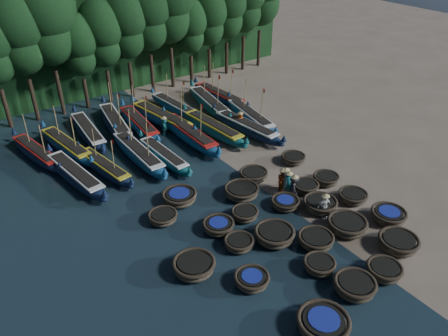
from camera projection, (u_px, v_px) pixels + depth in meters
ground at (263, 189)px, 29.53m from camera, size 120.00×120.00×0.00m
foliage_wall at (111, 38)px, 43.06m from camera, size 40.00×3.00×10.00m
coracle_1 at (323, 324)px, 19.62m from camera, size 2.96×2.96×0.83m
coracle_2 at (355, 286)px, 21.57m from camera, size 2.28×2.28×0.79m
coracle_3 at (384, 270)px, 22.51m from camera, size 2.18×2.18×0.74m
coracle_4 at (398, 243)px, 24.30m from camera, size 2.81×2.81×0.78m
coracle_5 at (252, 279)px, 22.03m from camera, size 2.05×2.05×0.67m
coracle_6 at (319, 265)px, 22.88m from camera, size 1.97×1.97×0.69m
coracle_7 at (316, 240)px, 24.57m from camera, size 2.08×2.08×0.70m
coracle_8 at (347, 225)px, 25.57m from camera, size 2.37×2.37×0.81m
coracle_9 at (388, 215)px, 26.42m from camera, size 2.55×2.55×0.74m
coracle_10 at (194, 266)px, 22.73m from camera, size 2.76×2.76×0.80m
coracle_11 at (239, 243)px, 24.37m from camera, size 1.75×1.75×0.66m
coracle_12 at (274, 235)px, 24.83m from camera, size 2.48×2.48×0.82m
coracle_13 at (320, 204)px, 27.35m from camera, size 2.42×2.42×0.75m
coracle_14 at (353, 196)px, 28.19m from camera, size 2.33×2.33×0.66m
coracle_15 at (218, 226)px, 25.64m from camera, size 1.91×1.91×0.67m
coracle_16 at (245, 214)px, 26.62m from camera, size 1.74×1.74×0.66m
coracle_17 at (285, 203)px, 27.60m from camera, size 2.15×2.15×0.65m
coracle_18 at (306, 187)px, 29.05m from camera, size 2.07×2.07×0.71m
coracle_19 at (326, 179)px, 29.94m from camera, size 2.10×2.10×0.67m
coracle_20 at (163, 217)px, 26.38m from camera, size 1.82×1.82×0.64m
coracle_21 at (179, 197)px, 28.02m from camera, size 2.28×2.28×0.77m
coracle_22 at (242, 191)px, 28.55m from camera, size 2.61×2.61×0.77m
coracle_23 at (254, 175)px, 30.35m from camera, size 2.05×2.05×0.69m
coracle_24 at (293, 158)px, 32.31m from camera, size 2.18×2.18×0.64m
long_boat_1 at (76, 175)px, 30.01m from camera, size 2.49×8.39×1.49m
long_boat_2 at (104, 167)px, 31.03m from camera, size 2.34×7.31×3.14m
long_boat_3 at (138, 153)px, 32.49m from camera, size 1.62×8.72×3.70m
long_boat_4 at (164, 156)px, 32.42m from camera, size 1.51×7.31×1.29m
long_boat_5 at (189, 134)px, 35.09m from camera, size 1.71×8.96×3.80m
long_boat_6 at (213, 128)px, 36.09m from camera, size 2.04×8.59×1.51m
long_boat_7 at (246, 127)px, 36.23m from camera, size 2.40×8.52×1.51m
long_boat_8 at (250, 116)px, 38.02m from camera, size 2.79×8.46×3.64m
long_boat_9 at (37, 153)px, 32.71m from camera, size 2.64×7.71×3.32m
long_boat_10 at (66, 146)px, 33.59m from camera, size 2.56×8.12×3.48m
long_boat_11 at (88, 131)px, 35.59m from camera, size 2.15×8.41×1.49m
long_boat_12 at (115, 123)px, 36.87m from camera, size 3.02×8.79×3.79m
long_boat_13 at (139, 124)px, 36.81m from camera, size 2.15×8.35×3.56m
long_boat_14 at (162, 118)px, 37.67m from camera, size 2.91×9.08×1.62m
long_boat_15 at (174, 106)px, 40.06m from camera, size 1.90×7.59×3.23m
long_boat_16 at (209, 103)px, 40.40m from camera, size 3.01×8.78×3.78m
long_boat_17 at (220, 96)px, 41.95m from camera, size 1.96×8.33×3.54m
fisherman_0 at (285, 179)px, 28.93m from camera, size 0.86×0.98×1.90m
fisherman_1 at (289, 182)px, 28.68m from camera, size 0.70×0.62×1.80m
fisherman_2 at (283, 179)px, 28.95m from camera, size 0.86×0.97×1.86m
fisherman_3 at (294, 187)px, 28.25m from camera, size 1.02×1.24×1.86m
fisherman_4 at (324, 205)px, 26.52m from camera, size 1.01×0.57×1.83m
fisherman_5 at (164, 126)px, 35.88m from camera, size 1.12×1.52×1.79m
fisherman_6 at (240, 120)px, 36.70m from camera, size 0.79×0.53×1.77m
tree_3 at (16, 28)px, 34.53m from camera, size 4.92×4.92×11.60m
tree_4 at (44, 16)px, 35.32m from camera, size 5.34×5.34×12.58m
tree_5 at (77, 44)px, 37.89m from camera, size 3.68×3.68×8.68m
tree_6 at (101, 32)px, 38.69m from camera, size 4.09×4.09×9.65m
tree_7 at (124, 21)px, 39.48m from camera, size 4.51×4.51×10.63m
tree_8 at (146, 10)px, 40.27m from camera, size 4.92×4.92×11.60m
tree_10 at (190, 25)px, 43.63m from camera, size 3.68×3.68×8.68m
tree_11 at (208, 15)px, 44.42m from camera, size 4.09×4.09×9.65m
tree_12 at (227, 5)px, 45.22m from camera, size 4.51×4.51×10.63m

